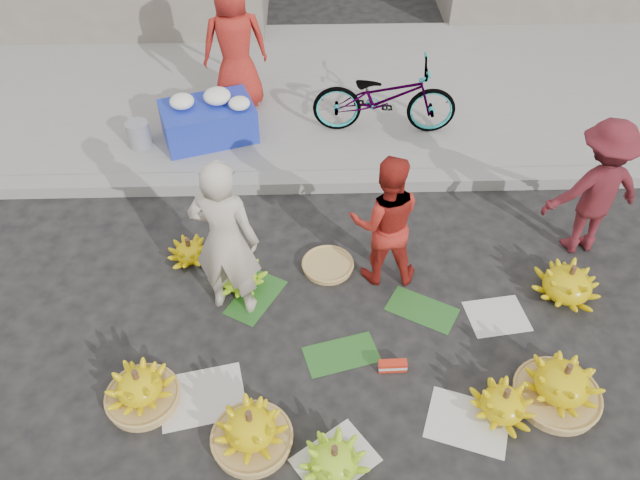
{
  "coord_description": "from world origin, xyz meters",
  "views": [
    {
      "loc": [
        -0.38,
        -3.53,
        4.6
      ],
      "look_at": [
        -0.27,
        0.56,
        0.7
      ],
      "focal_mm": 35.0,
      "sensor_mm": 36.0,
      "label": 1
    }
  ],
  "objects_px": {
    "banana_bunch_0": "(140,389)",
    "bicycle": "(385,97)",
    "flower_table": "(209,119)",
    "banana_bunch_4": "(561,385)",
    "vendor_cream": "(225,240)"
  },
  "relations": [
    {
      "from": "banana_bunch_4",
      "to": "flower_table",
      "type": "bearing_deg",
      "value": 130.62
    },
    {
      "from": "banana_bunch_0",
      "to": "bicycle",
      "type": "relative_size",
      "value": 0.38
    },
    {
      "from": "bicycle",
      "to": "banana_bunch_0",
      "type": "bearing_deg",
      "value": 151.63
    },
    {
      "from": "vendor_cream",
      "to": "banana_bunch_4",
      "type": "bearing_deg",
      "value": 170.39
    },
    {
      "from": "bicycle",
      "to": "flower_table",
      "type": "bearing_deg",
      "value": 96.63
    },
    {
      "from": "banana_bunch_0",
      "to": "bicycle",
      "type": "bearing_deg",
      "value": 58.1
    },
    {
      "from": "vendor_cream",
      "to": "flower_table",
      "type": "relative_size",
      "value": 1.34
    },
    {
      "from": "banana_bunch_0",
      "to": "bicycle",
      "type": "xyz_separation_m",
      "value": [
        2.39,
        3.84,
        0.41
      ]
    },
    {
      "from": "banana_bunch_4",
      "to": "bicycle",
      "type": "height_order",
      "value": "bicycle"
    },
    {
      "from": "banana_bunch_4",
      "to": "flower_table",
      "type": "xyz_separation_m",
      "value": [
        -3.25,
        3.8,
        0.18
      ]
    },
    {
      "from": "flower_table",
      "to": "banana_bunch_4",
      "type": "bearing_deg",
      "value": -67.46
    },
    {
      "from": "banana_bunch_0",
      "to": "flower_table",
      "type": "bearing_deg",
      "value": 86.72
    },
    {
      "from": "banana_bunch_4",
      "to": "flower_table",
      "type": "distance_m",
      "value": 5.0
    },
    {
      "from": "flower_table",
      "to": "bicycle",
      "type": "relative_size",
      "value": 0.71
    },
    {
      "from": "flower_table",
      "to": "banana_bunch_0",
      "type": "bearing_deg",
      "value": -111.36
    }
  ]
}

